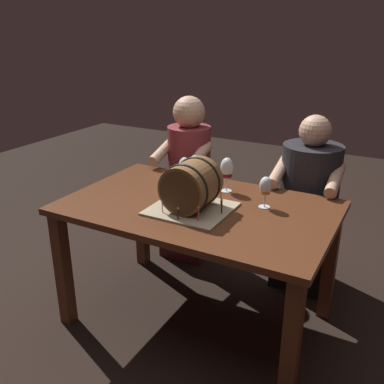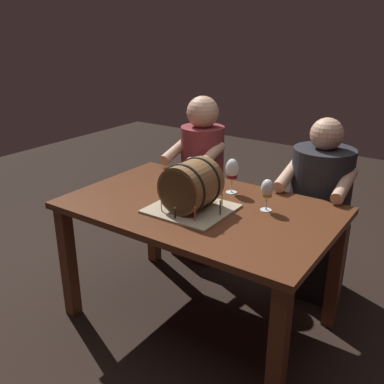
{
  "view_description": "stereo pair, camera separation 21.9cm",
  "coord_description": "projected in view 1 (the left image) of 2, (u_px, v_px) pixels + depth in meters",
  "views": [
    {
      "loc": [
        0.98,
        -1.87,
        1.62
      ],
      "look_at": [
        0.0,
        -0.08,
        0.83
      ],
      "focal_mm": 40.26,
      "sensor_mm": 36.0,
      "label": 1
    },
    {
      "loc": [
        1.16,
        -1.76,
        1.62
      ],
      "look_at": [
        0.0,
        -0.08,
        0.83
      ],
      "focal_mm": 40.26,
      "sensor_mm": 36.0,
      "label": 2
    }
  ],
  "objects": [
    {
      "name": "wine_glass_red",
      "position": [
        227.0,
        169.0,
        2.43
      ],
      "size": [
        0.07,
        0.07,
        0.2
      ],
      "color": "white",
      "rests_on": "dining_table"
    },
    {
      "name": "ground_plane",
      "position": [
        198.0,
        317.0,
        2.55
      ],
      "size": [
        8.0,
        8.0,
        0.0
      ],
      "primitive_type": "plane",
      "color": "black"
    },
    {
      "name": "wine_glass_amber",
      "position": [
        266.0,
        187.0,
        2.22
      ],
      "size": [
        0.06,
        0.06,
        0.17
      ],
      "color": "white",
      "rests_on": "dining_table"
    },
    {
      "name": "wine_glass_white",
      "position": [
        185.0,
        169.0,
        2.48
      ],
      "size": [
        0.07,
        0.07,
        0.19
      ],
      "color": "white",
      "rests_on": "dining_table"
    },
    {
      "name": "barrel_cake",
      "position": [
        192.0,
        188.0,
        2.18
      ],
      "size": [
        0.4,
        0.37,
        0.27
      ],
      "color": "tan",
      "rests_on": "dining_table"
    },
    {
      "name": "person_seated_right",
      "position": [
        307.0,
        209.0,
        2.72
      ],
      "size": [
        0.41,
        0.48,
        1.13
      ],
      "color": "black",
      "rests_on": "ground"
    },
    {
      "name": "dining_table",
      "position": [
        198.0,
        222.0,
        2.33
      ],
      "size": [
        1.42,
        0.89,
        0.73
      ],
      "color": "#562D19",
      "rests_on": "ground"
    },
    {
      "name": "person_seated_left",
      "position": [
        189.0,
        187.0,
        3.1
      ],
      "size": [
        0.36,
        0.46,
        1.18
      ],
      "color": "#4C1B1E",
      "rests_on": "ground"
    }
  ]
}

